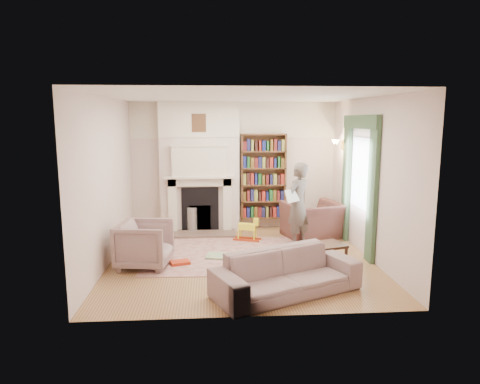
{
  "coord_description": "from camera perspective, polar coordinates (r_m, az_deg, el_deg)",
  "views": [
    {
      "loc": [
        -0.53,
        -7.21,
        2.42
      ],
      "look_at": [
        0.0,
        0.25,
        1.15
      ],
      "focal_mm": 32.0,
      "sensor_mm": 36.0,
      "label": 1
    }
  ],
  "objects": [
    {
      "name": "sofa",
      "position": [
        6.12,
        6.21,
        -10.67
      ],
      "size": [
        2.24,
        1.59,
        0.61
      ],
      "primitive_type": "imported",
      "rotation": [
        0.0,
        0.0,
        0.42
      ],
      "color": "gray",
      "rests_on": "floor"
    },
    {
      "name": "ceiling",
      "position": [
        7.24,
        0.14,
        12.64
      ],
      "size": [
        4.5,
        4.5,
        0.0
      ],
      "primitive_type": "plane",
      "rotation": [
        3.14,
        0.0,
        0.0
      ],
      "color": "white",
      "rests_on": "wall_back"
    },
    {
      "name": "wall_right",
      "position": [
        7.8,
        16.87,
        1.7
      ],
      "size": [
        0.0,
        4.5,
        4.5
      ],
      "primitive_type": "plane",
      "rotation": [
        1.57,
        0.0,
        -1.57
      ],
      "color": "white",
      "rests_on": "floor"
    },
    {
      "name": "window",
      "position": [
        8.16,
        15.8,
        2.44
      ],
      "size": [
        0.02,
        0.9,
        1.3
      ],
      "primitive_type": "cube",
      "color": "silver",
      "rests_on": "wall_right"
    },
    {
      "name": "floor",
      "position": [
        7.63,
        0.13,
        -8.87
      ],
      "size": [
        4.5,
        4.5,
        0.0
      ],
      "primitive_type": "plane",
      "color": "brown",
      "rests_on": "ground"
    },
    {
      "name": "wall_back",
      "position": [
        9.53,
        -0.85,
        3.5
      ],
      "size": [
        4.5,
        0.0,
        4.5
      ],
      "primitive_type": "plane",
      "rotation": [
        1.57,
        0.0,
        0.0
      ],
      "color": "white",
      "rests_on": "floor"
    },
    {
      "name": "paraffin_heater",
      "position": [
        9.37,
        -6.4,
        -3.65
      ],
      "size": [
        0.32,
        0.32,
        0.55
      ],
      "primitive_type": "cylinder",
      "rotation": [
        0.0,
        0.0,
        -0.43
      ],
      "color": "#97999E",
      "rests_on": "floor"
    },
    {
      "name": "bookcase",
      "position": [
        9.49,
        3.13,
        2.09
      ],
      "size": [
        1.0,
        0.24,
        1.85
      ],
      "primitive_type": "cube",
      "color": "brown",
      "rests_on": "floor"
    },
    {
      "name": "wall_sconce",
      "position": [
        9.1,
        12.37,
        6.14
      ],
      "size": [
        0.2,
        0.24,
        0.24
      ],
      "primitive_type": null,
      "color": "gold",
      "rests_on": "wall_right"
    },
    {
      "name": "newspaper",
      "position": [
        7.98,
        6.96,
        -0.49
      ],
      "size": [
        0.33,
        0.32,
        0.24
      ],
      "primitive_type": "cube",
      "rotation": [
        -0.35,
        0.0,
        0.76
      ],
      "color": "silver",
      "rests_on": "man_reading"
    },
    {
      "name": "curtain_right",
      "position": [
        8.83,
        13.99,
        1.41
      ],
      "size": [
        0.07,
        0.32,
        2.4
      ],
      "primitive_type": "cube",
      "color": "#324E32",
      "rests_on": "floor"
    },
    {
      "name": "board_game",
      "position": [
        7.7,
        -3.1,
        -8.49
      ],
      "size": [
        0.43,
        0.43,
        0.03
      ],
      "primitive_type": "cube",
      "rotation": [
        0.0,
        0.0,
        -0.22
      ],
      "color": "#F0EE54",
      "rests_on": "rug"
    },
    {
      "name": "wall_left",
      "position": [
        7.49,
        -17.31,
        1.36
      ],
      "size": [
        0.0,
        4.5,
        4.5
      ],
      "primitive_type": "plane",
      "rotation": [
        1.57,
        0.0,
        1.57
      ],
      "color": "white",
      "rests_on": "floor"
    },
    {
      "name": "comic_annuals",
      "position": [
        7.25,
        1.76,
        -9.7
      ],
      "size": [
        0.98,
        0.39,
        0.02
      ],
      "color": "red",
      "rests_on": "rug"
    },
    {
      "name": "curtain_left",
      "position": [
        7.53,
        17.25,
        -0.13
      ],
      "size": [
        0.07,
        0.32,
        2.4
      ],
      "primitive_type": "cube",
      "color": "#324E32",
      "rests_on": "floor"
    },
    {
      "name": "game_box_lid",
      "position": [
        7.38,
        -8.0,
        -9.3
      ],
      "size": [
        0.37,
        0.3,
        0.05
      ],
      "primitive_type": "cube",
      "rotation": [
        0.0,
        0.0,
        0.3
      ],
      "color": "red",
      "rests_on": "rug"
    },
    {
      "name": "armchair_reading",
      "position": [
        9.0,
        9.67,
        -3.7
      ],
      "size": [
        1.34,
        1.24,
        0.73
      ],
      "primitive_type": "imported",
      "rotation": [
        0.0,
        0.0,
        3.41
      ],
      "color": "#462A25",
      "rests_on": "floor"
    },
    {
      "name": "man_reading",
      "position": [
        8.24,
        7.69,
        -1.71
      ],
      "size": [
        0.7,
        0.69,
        1.62
      ],
      "primitive_type": "imported",
      "rotation": [
        0.0,
        0.0,
        3.9
      ],
      "color": "#564C44",
      "rests_on": "floor"
    },
    {
      "name": "rug",
      "position": [
        7.84,
        -1.57,
        -8.3
      ],
      "size": [
        2.97,
        2.32,
        0.01
      ],
      "primitive_type": "cube",
      "rotation": [
        0.0,
        0.0,
        -0.03
      ],
      "color": "beige",
      "rests_on": "floor"
    },
    {
      "name": "wall_front",
      "position": [
        5.09,
        1.98,
        -1.94
      ],
      "size": [
        4.5,
        0.0,
        4.5
      ],
      "primitive_type": "plane",
      "rotation": [
        -1.57,
        0.0,
        0.0
      ],
      "color": "white",
      "rests_on": "floor"
    },
    {
      "name": "fireplace",
      "position": [
        9.32,
        -5.39,
        3.23
      ],
      "size": [
        1.7,
        0.58,
        2.8
      ],
      "color": "white",
      "rests_on": "floor"
    },
    {
      "name": "armchair_left",
      "position": [
        7.3,
        -12.58,
        -6.82
      ],
      "size": [
        0.94,
        0.92,
        0.77
      ],
      "primitive_type": "imported",
      "rotation": [
        0.0,
        0.0,
        1.44
      ],
      "color": "#A29386",
      "rests_on": "floor"
    },
    {
      "name": "rocking_horse",
      "position": [
        8.64,
        0.96,
        -4.99
      ],
      "size": [
        0.58,
        0.38,
        0.48
      ],
      "primitive_type": null,
      "rotation": [
        0.0,
        0.0,
        -0.34
      ],
      "color": "#FFF42A",
      "rests_on": "rug"
    },
    {
      "name": "pelmet",
      "position": [
        8.08,
        15.8,
        8.99
      ],
      "size": [
        0.09,
        1.7,
        0.24
      ],
      "primitive_type": "cube",
      "color": "#324E32",
      "rests_on": "wall_right"
    },
    {
      "name": "coffee_table",
      "position": [
        7.08,
        10.87,
        -8.62
      ],
      "size": [
        0.8,
        0.64,
        0.45
      ],
      "primitive_type": null,
      "rotation": [
        0.0,
        0.0,
        0.3
      ],
      "color": "#381C13",
      "rests_on": "floor"
    }
  ]
}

